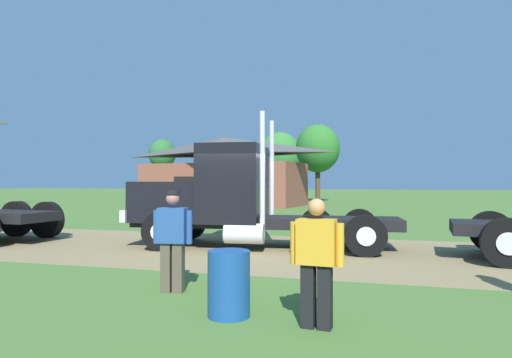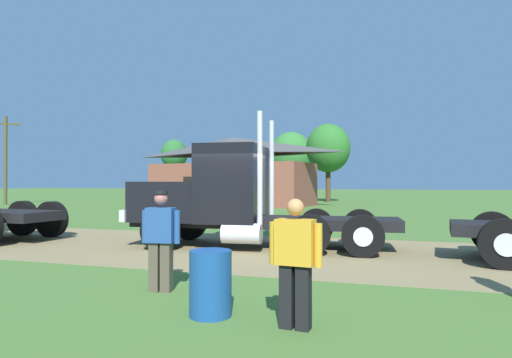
{
  "view_description": "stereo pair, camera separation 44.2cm",
  "coord_description": "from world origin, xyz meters",
  "px_view_note": "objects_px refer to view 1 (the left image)",
  "views": [
    {
      "loc": [
        3.34,
        -11.01,
        1.77
      ],
      "look_at": [
        -0.07,
        1.48,
        1.87
      ],
      "focal_mm": 30.64,
      "sensor_mm": 36.0,
      "label": 1
    },
    {
      "loc": [
        3.77,
        -10.89,
        1.77
      ],
      "look_at": [
        -0.07,
        1.48,
        1.87
      ],
      "focal_mm": 30.64,
      "sensor_mm": 36.0,
      "label": 2
    }
  ],
  "objects_px": {
    "visitor_walking_mid": "(173,237)",
    "steel_barrel": "(229,283)",
    "visitor_standing_near": "(317,258)",
    "shed_building": "(223,172)",
    "truck_foreground_white": "(229,200)"
  },
  "relations": [
    {
      "from": "visitor_walking_mid",
      "to": "steel_barrel",
      "type": "height_order",
      "value": "visitor_walking_mid"
    },
    {
      "from": "truck_foreground_white",
      "to": "visitor_standing_near",
      "type": "bearing_deg",
      "value": -62.35
    },
    {
      "from": "steel_barrel",
      "to": "truck_foreground_white",
      "type": "bearing_deg",
      "value": 108.8
    },
    {
      "from": "visitor_standing_near",
      "to": "shed_building",
      "type": "distance_m",
      "value": 29.0
    },
    {
      "from": "shed_building",
      "to": "visitor_walking_mid",
      "type": "bearing_deg",
      "value": -72.07
    },
    {
      "from": "visitor_standing_near",
      "to": "steel_barrel",
      "type": "bearing_deg",
      "value": 172.7
    },
    {
      "from": "steel_barrel",
      "to": "visitor_walking_mid",
      "type": "bearing_deg",
      "value": 143.12
    },
    {
      "from": "shed_building",
      "to": "steel_barrel",
      "type": "bearing_deg",
      "value": -70.2
    },
    {
      "from": "visitor_standing_near",
      "to": "shed_building",
      "type": "xyz_separation_m",
      "value": [
        -10.8,
        26.86,
        1.72
      ]
    },
    {
      "from": "visitor_standing_near",
      "to": "steel_barrel",
      "type": "height_order",
      "value": "visitor_standing_near"
    },
    {
      "from": "visitor_walking_mid",
      "to": "shed_building",
      "type": "height_order",
      "value": "shed_building"
    },
    {
      "from": "visitor_standing_near",
      "to": "shed_building",
      "type": "bearing_deg",
      "value": 111.9
    },
    {
      "from": "visitor_walking_mid",
      "to": "visitor_standing_near",
      "type": "bearing_deg",
      "value": -24.36
    },
    {
      "from": "visitor_standing_near",
      "to": "shed_building",
      "type": "height_order",
      "value": "shed_building"
    },
    {
      "from": "truck_foreground_white",
      "to": "shed_building",
      "type": "height_order",
      "value": "shed_building"
    }
  ]
}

